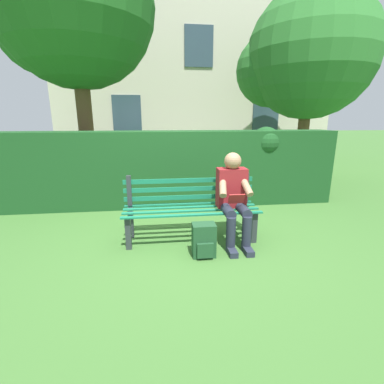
# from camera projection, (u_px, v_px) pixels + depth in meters

# --- Properties ---
(ground) EXTENTS (60.00, 60.00, 0.00)m
(ground) POSITION_uv_depth(u_px,v_px,m) (191.00, 239.00, 3.77)
(ground) COLOR #3D6B2D
(park_bench) EXTENTS (1.78, 0.53, 0.86)m
(park_bench) POSITION_uv_depth(u_px,v_px,m) (190.00, 207.00, 3.73)
(park_bench) COLOR #2D3338
(park_bench) RESTS_ON ground
(person_seated) EXTENTS (0.44, 0.73, 1.17)m
(person_seated) POSITION_uv_depth(u_px,v_px,m) (233.00, 196.00, 3.57)
(person_seated) COLOR maroon
(person_seated) RESTS_ON ground
(hedge_backdrop) EXTENTS (6.39, 0.68, 1.44)m
(hedge_backdrop) POSITION_uv_depth(u_px,v_px,m) (164.00, 167.00, 5.13)
(hedge_backdrop) COLOR #19471E
(hedge_backdrop) RESTS_ON ground
(tree) EXTENTS (3.25, 3.10, 5.24)m
(tree) POSITION_uv_depth(u_px,v_px,m) (68.00, 10.00, 5.37)
(tree) COLOR brown
(tree) RESTS_ON ground
(building_facade) EXTENTS (9.23, 2.82, 6.03)m
(building_facade) POSITION_uv_depth(u_px,v_px,m) (193.00, 77.00, 10.10)
(building_facade) COLOR beige
(building_facade) RESTS_ON ground
(backpack) EXTENTS (0.27, 0.26, 0.40)m
(backpack) POSITION_uv_depth(u_px,v_px,m) (204.00, 240.00, 3.28)
(backpack) COLOR #1E4728
(backpack) RESTS_ON ground
(tree_far) EXTENTS (3.26, 3.10, 4.65)m
(tree_far) POSITION_uv_depth(u_px,v_px,m) (304.00, 58.00, 6.85)
(tree_far) COLOR brown
(tree_far) RESTS_ON ground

